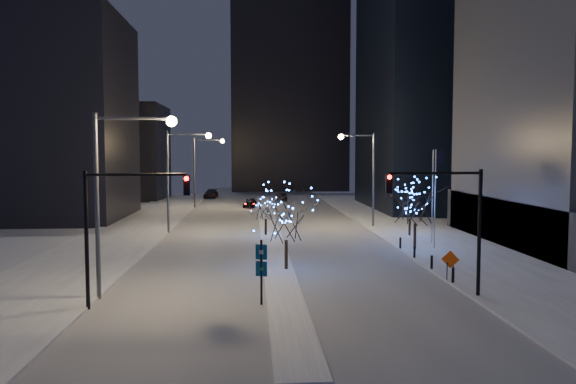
{
  "coord_description": "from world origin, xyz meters",
  "views": [
    {
      "loc": [
        -1.69,
        -28.31,
        7.88
      ],
      "look_at": [
        0.88,
        12.77,
        5.0
      ],
      "focal_mm": 35.0,
      "sensor_mm": 36.0,
      "label": 1
    }
  ],
  "objects": [
    {
      "name": "west_sidewalk",
      "position": [
        -14.0,
        20.0,
        0.07
      ],
      "size": [
        8.0,
        90.0,
        0.15
      ],
      "primitive_type": "cube",
      "color": "white",
      "rests_on": "ground"
    },
    {
      "name": "road",
      "position": [
        0.0,
        35.0,
        0.01
      ],
      "size": [
        20.0,
        130.0,
        0.02
      ],
      "primitive_type": "cube",
      "color": "#AFB4BE",
      "rests_on": "ground"
    },
    {
      "name": "bollards",
      "position": [
        10.2,
        10.0,
        0.6
      ],
      "size": [
        0.16,
        12.16,
        0.9
      ],
      "color": "black",
      "rests_on": "east_sidewalk"
    },
    {
      "name": "street_lamp_w_mid",
      "position": [
        -8.94,
        27.0,
        6.5
      ],
      "size": [
        4.4,
        0.56,
        10.0
      ],
      "color": "#595E66",
      "rests_on": "ground"
    },
    {
      "name": "car_near",
      "position": [
        -2.17,
        52.61,
        0.67
      ],
      "size": [
        2.13,
        4.11,
        1.34
      ],
      "primitive_type": "imported",
      "rotation": [
        0.0,
        0.0,
        -0.15
      ],
      "color": "black",
      "rests_on": "ground"
    },
    {
      "name": "street_lamp_w_near",
      "position": [
        -8.94,
        2.0,
        6.5
      ],
      "size": [
        4.4,
        0.56,
        10.0
      ],
      "color": "#595E66",
      "rests_on": "ground"
    },
    {
      "name": "car_mid",
      "position": [
        2.98,
        63.41,
        0.63
      ],
      "size": [
        1.75,
        3.94,
        1.26
      ],
      "primitive_type": "imported",
      "rotation": [
        0.0,
        0.0,
        3.25
      ],
      "color": "black",
      "rests_on": "ground"
    },
    {
      "name": "traffic_signal_east",
      "position": [
        8.94,
        1.0,
        4.76
      ],
      "size": [
        5.26,
        0.43,
        7.0
      ],
      "color": "black",
      "rests_on": "ground"
    },
    {
      "name": "holiday_tree_plaza_far",
      "position": [
        12.97,
        23.05,
        3.14
      ],
      "size": [
        4.82,
        4.82,
        4.68
      ],
      "color": "black",
      "rests_on": "east_sidewalk"
    },
    {
      "name": "filler_west_near",
      "position": [
        -28.0,
        40.0,
        12.0
      ],
      "size": [
        22.0,
        18.0,
        24.0
      ],
      "primitive_type": "cube",
      "color": "black",
      "rests_on": "ground"
    },
    {
      "name": "horizon_block",
      "position": [
        6.0,
        92.0,
        21.0
      ],
      "size": [
        24.0,
        14.0,
        42.0
      ],
      "primitive_type": "cube",
      "color": "black",
      "rests_on": "ground"
    },
    {
      "name": "street_lamp_w_far",
      "position": [
        -8.94,
        52.0,
        6.5
      ],
      "size": [
        4.4,
        0.56,
        10.0
      ],
      "color": "#595E66",
      "rests_on": "ground"
    },
    {
      "name": "car_far",
      "position": [
        -9.0,
        69.99,
        0.74
      ],
      "size": [
        2.47,
        5.27,
        1.49
      ],
      "primitive_type": "imported",
      "rotation": [
        0.0,
        0.0,
        -0.08
      ],
      "color": "black",
      "rests_on": "ground"
    },
    {
      "name": "east_sidewalk",
      "position": [
        15.0,
        20.0,
        0.07
      ],
      "size": [
        10.0,
        90.0,
        0.15
      ],
      "primitive_type": "cube",
      "color": "white",
      "rests_on": "ground"
    },
    {
      "name": "construction_sign",
      "position": [
        10.3,
        4.78,
        1.23
      ],
      "size": [
        1.01,
        0.47,
        1.79
      ],
      "rotation": [
        0.0,
        0.0,
        -0.41
      ],
      "color": "black",
      "rests_on": "east_sidewalk"
    },
    {
      "name": "holiday_tree_median_near",
      "position": [
        0.5,
        8.6,
        3.76
      ],
      "size": [
        5.75,
        5.75,
        5.63
      ],
      "color": "black",
      "rests_on": "median"
    },
    {
      "name": "flagpoles",
      "position": [
        13.37,
        17.25,
        4.8
      ],
      "size": [
        1.35,
        2.6,
        8.0
      ],
      "color": "silver",
      "rests_on": "east_sidewalk"
    },
    {
      "name": "traffic_signal_west",
      "position": [
        -8.44,
        -0.0,
        4.76
      ],
      "size": [
        5.26,
        0.43,
        7.0
      ],
      "color": "black",
      "rests_on": "ground"
    },
    {
      "name": "median",
      "position": [
        0.0,
        30.0,
        0.07
      ],
      "size": [
        2.0,
        80.0,
        0.15
      ],
      "primitive_type": "cube",
      "color": "white",
      "rests_on": "ground"
    },
    {
      "name": "wayfinding_sign",
      "position": [
        -1.28,
        0.31,
        2.09
      ],
      "size": [
        0.59,
        0.28,
        3.41
      ],
      "rotation": [
        0.0,
        0.0,
        -0.35
      ],
      "color": "black",
      "rests_on": "ground"
    },
    {
      "name": "ground",
      "position": [
        0.0,
        0.0,
        0.0
      ],
      "size": [
        160.0,
        160.0,
        0.0
      ],
      "primitive_type": "plane",
      "color": "silver",
      "rests_on": "ground"
    },
    {
      "name": "holiday_tree_plaza_near",
      "position": [
        11.25,
        15.54,
        3.88
      ],
      "size": [
        5.53,
        5.53,
        5.71
      ],
      "color": "black",
      "rests_on": "east_sidewalk"
    },
    {
      "name": "holiday_tree_median_far",
      "position": [
        -0.5,
        24.24,
        2.89
      ],
      "size": [
        4.18,
        4.18,
        4.21
      ],
      "color": "black",
      "rests_on": "median"
    },
    {
      "name": "filler_west_far",
      "position": [
        -26.0,
        70.0,
        8.0
      ],
      "size": [
        18.0,
        16.0,
        16.0
      ],
      "primitive_type": "cube",
      "color": "black",
      "rests_on": "ground"
    },
    {
      "name": "street_lamp_east",
      "position": [
        10.08,
        30.0,
        6.45
      ],
      "size": [
        3.9,
        0.56,
        10.0
      ],
      "color": "#595E66",
      "rests_on": "ground"
    }
  ]
}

